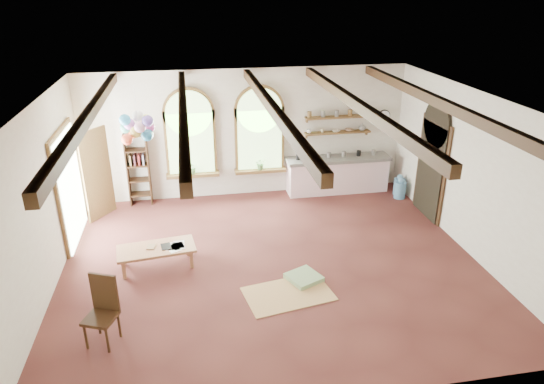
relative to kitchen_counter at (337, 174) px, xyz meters
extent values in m
plane|color=brown|center=(-2.30, -3.20, -0.48)|extent=(8.00, 8.00, 0.00)
cube|color=brown|center=(-3.70, 0.24, 0.97)|extent=(1.24, 0.08, 1.64)
cylinder|color=brown|center=(-3.70, 0.24, 1.72)|extent=(1.24, 0.08, 1.24)
cube|color=#9DCE7B|center=(-3.70, 0.20, 0.97)|extent=(1.10, 0.04, 1.50)
cube|color=brown|center=(-3.70, 0.15, 0.18)|extent=(1.30, 0.28, 0.08)
cube|color=brown|center=(-2.00, 0.24, 0.97)|extent=(1.24, 0.08, 1.64)
cylinder|color=brown|center=(-2.00, 0.24, 1.72)|extent=(1.24, 0.08, 1.24)
cube|color=#9DCE7B|center=(-2.00, 0.20, 0.97)|extent=(1.10, 0.04, 1.50)
cube|color=brown|center=(-2.00, 0.15, 0.18)|extent=(1.30, 0.28, 0.08)
cube|color=brown|center=(-6.25, -1.40, 0.67)|extent=(0.10, 1.90, 2.50)
cube|color=black|center=(1.65, -1.70, 0.62)|extent=(0.10, 1.30, 2.40)
cube|color=silver|center=(0.00, 0.00, -0.05)|extent=(2.60, 0.55, 0.86)
cube|color=slate|center=(0.00, 0.00, 0.42)|extent=(2.68, 0.62, 0.08)
cube|color=brown|center=(0.00, 0.18, 1.07)|extent=(1.70, 0.24, 0.04)
cube|color=brown|center=(0.00, 0.18, 1.47)|extent=(1.70, 0.24, 0.04)
cylinder|color=black|center=(1.25, 0.25, 1.42)|extent=(0.32, 0.04, 0.32)
cube|color=#361D11|center=(-5.25, 0.12, 0.42)|extent=(0.03, 0.32, 1.80)
cube|color=#361D11|center=(-4.75, 0.12, 0.42)|extent=(0.03, 0.32, 1.80)
cube|color=#A36A4A|center=(-4.50, -2.93, -0.09)|extent=(1.53, 0.84, 0.05)
cube|color=#A36A4A|center=(-5.09, -3.25, -0.29)|extent=(0.06, 0.06, 0.37)
cube|color=#A36A4A|center=(-3.85, -3.09, -0.29)|extent=(0.06, 0.06, 0.37)
cube|color=#A36A4A|center=(-5.15, -2.78, -0.29)|extent=(0.06, 0.06, 0.37)
cube|color=#A36A4A|center=(-3.91, -2.62, -0.29)|extent=(0.06, 0.06, 0.37)
cube|color=#361D11|center=(-5.23, -5.00, -0.02)|extent=(0.57, 0.57, 0.05)
cube|color=#361D11|center=(-5.15, -4.82, 0.30)|extent=(0.42, 0.21, 0.64)
cube|color=tan|center=(-2.20, -4.28, -0.47)|extent=(1.65, 1.18, 0.02)
cube|color=gray|center=(-1.82, -3.89, -0.43)|extent=(0.73, 0.73, 0.10)
cylinder|color=#538AB2|center=(1.45, -0.70, -0.26)|extent=(0.28, 0.28, 0.43)
sphere|color=#538AB2|center=(1.45, -0.70, 0.00)|extent=(0.15, 0.15, 0.15)
cylinder|color=#538AB2|center=(1.52, -0.48, -0.26)|extent=(0.28, 0.28, 0.43)
sphere|color=#538AB2|center=(1.52, -0.48, 0.00)|extent=(0.15, 0.15, 0.15)
cylinder|color=white|center=(-4.74, -1.32, 2.30)|extent=(0.01, 0.01, 0.85)
sphere|color=#20688E|center=(-4.57, -1.30, 1.69)|extent=(0.23, 0.23, 0.23)
sphere|color=#CC4498|center=(-4.53, -1.18, 1.81)|extent=(0.23, 0.23, 0.23)
sphere|color=yellow|center=(-4.59, -1.03, 1.93)|extent=(0.23, 0.23, 0.23)
sphere|color=silver|center=(-4.74, -1.15, 2.05)|extent=(0.23, 0.23, 0.23)
sphere|color=#FB5027|center=(-4.86, -1.10, 1.69)|extent=(0.23, 0.23, 0.23)
sphere|color=teal|center=(-5.01, -1.13, 1.81)|extent=(0.23, 0.23, 0.23)
sphere|color=#A95DC5|center=(-4.91, -1.30, 1.93)|extent=(0.23, 0.23, 0.23)
sphere|color=#34A2E0|center=(-4.98, -1.41, 2.05)|extent=(0.23, 0.23, 0.23)
sphere|color=#FF5938|center=(-4.96, -1.57, 1.69)|extent=(0.23, 0.23, 0.23)
sphere|color=gold|center=(-4.78, -1.49, 1.81)|extent=(0.23, 0.23, 0.23)
sphere|color=#D39CBF|center=(-4.68, -1.56, 1.93)|extent=(0.23, 0.23, 0.23)
sphere|color=#5D45A3|center=(-4.52, -1.57, 2.05)|extent=(0.23, 0.23, 0.23)
sphere|color=#20688E|center=(-4.58, -1.38, 1.69)|extent=(0.23, 0.23, 0.23)
imported|color=olive|center=(-4.67, -2.89, -0.05)|extent=(0.18, 0.24, 0.02)
cube|color=black|center=(-4.31, -2.93, -0.06)|extent=(0.22, 0.29, 0.01)
imported|color=#598C4C|center=(-3.70, 0.12, 0.37)|extent=(0.27, 0.23, 0.30)
imported|color=#598C4C|center=(-2.00, 0.12, 0.37)|extent=(0.27, 0.23, 0.30)
imported|color=white|center=(-0.75, 0.18, 1.14)|extent=(0.12, 0.10, 0.10)
imported|color=beige|center=(-0.40, 0.18, 1.14)|extent=(0.10, 0.10, 0.09)
imported|color=beige|center=(-0.05, 0.18, 1.12)|extent=(0.22, 0.22, 0.05)
imported|color=#8C664C|center=(0.30, 0.18, 1.12)|extent=(0.20, 0.20, 0.06)
imported|color=slate|center=(0.65, 0.18, 1.19)|extent=(0.18, 0.18, 0.19)
camera|label=1|loc=(-3.73, -11.24, 4.60)|focal=32.00mm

